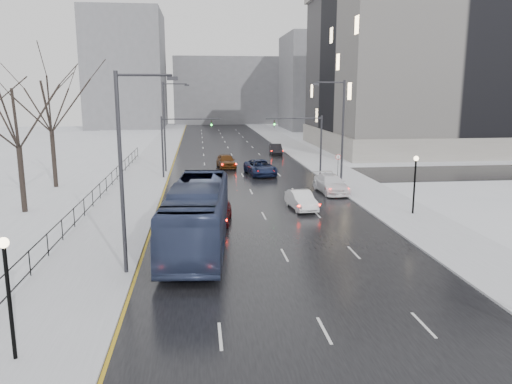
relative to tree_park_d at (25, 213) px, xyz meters
name	(u,v)px	position (x,y,z in m)	size (l,w,h in m)	color
road	(235,161)	(17.80, 26.00, 0.02)	(16.00, 150.00, 0.04)	black
cross_road	(243,177)	(17.80, 14.00, 0.02)	(130.00, 10.00, 0.04)	black
sidewalk_left	(153,162)	(7.30, 26.00, 0.08)	(5.00, 150.00, 0.16)	silver
sidewalk_right	(314,160)	(28.30, 26.00, 0.08)	(5.00, 150.00, 0.16)	silver
park_strip	(77,164)	(-2.20, 26.00, 0.06)	(14.00, 150.00, 0.12)	white
tree_park_d	(25,213)	(0.00, 0.00, 0.00)	(8.75, 8.75, 12.50)	black
tree_park_e	(56,188)	(-0.40, 10.00, 0.00)	(9.45, 9.45, 13.50)	black
iron_fence	(78,212)	(4.80, -4.00, 0.91)	(0.06, 70.00, 1.30)	black
streetlight_r_mid	(340,129)	(25.97, 6.00, 5.62)	(2.95, 0.25, 10.00)	#2D2D33
streetlight_l_near	(125,164)	(9.63, -14.00, 5.62)	(2.95, 0.25, 10.00)	#2D2D33
streetlight_l_far	(166,122)	(9.63, 18.00, 5.62)	(2.95, 0.25, 10.00)	#2D2D33
lamppost_l	(7,281)	(6.80, -22.00, 2.94)	(0.36, 0.36, 4.28)	black
lamppost_r_mid	(415,176)	(28.80, -4.00, 2.94)	(0.36, 0.36, 4.28)	black
mast_signal_right	(311,138)	(25.13, 14.00, 4.11)	(6.10, 0.33, 6.50)	#2D2D33
mast_signal_left	(173,139)	(10.47, 14.00, 4.11)	(6.10, 0.33, 6.50)	#2D2D33
no_uturn_sign	(338,160)	(27.00, 10.00, 2.30)	(0.60, 0.06, 2.70)	#2D2D33
civic_building	(451,77)	(52.80, 38.00, 11.21)	(41.00, 31.00, 24.80)	gray
bldg_far_right	(335,82)	(45.80, 81.00, 11.00)	(24.00, 20.00, 22.00)	slate
bldg_far_left	(127,70)	(-4.20, 91.00, 14.00)	(18.00, 22.00, 28.00)	slate
bldg_far_center	(228,91)	(21.80, 106.00, 9.00)	(30.00, 18.00, 18.00)	slate
bus	(198,215)	(13.00, -9.64, 1.92)	(3.17, 13.53, 3.77)	navy
sedan_center_near	(217,211)	(14.30, -4.48, 0.84)	(1.89, 4.69, 1.60)	#460C0F
sedan_right_near	(301,200)	(20.95, -1.23, 0.76)	(1.53, 4.38, 1.44)	white
sedan_right_cross	(260,167)	(19.77, 15.05, 0.86)	(2.71, 5.87, 1.63)	#151F41
sedan_right_far	(331,184)	(24.91, 4.73, 0.84)	(2.25, 5.53, 1.60)	white
sedan_center_far	(226,161)	(16.33, 20.58, 0.87)	(1.96, 4.86, 1.66)	#522A0E
sedan_right_distant	(276,149)	(24.17, 32.54, 0.78)	(1.56, 4.47, 1.47)	black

